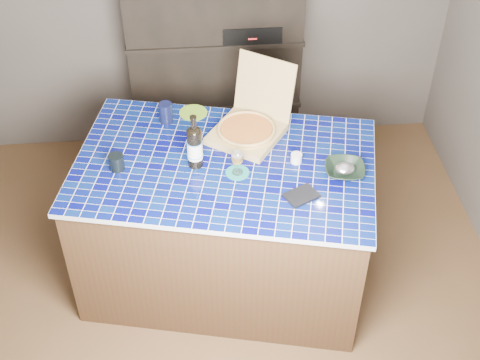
{
  "coord_description": "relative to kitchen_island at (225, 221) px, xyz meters",
  "views": [
    {
      "loc": [
        -0.17,
        -2.65,
        3.36
      ],
      "look_at": [
        0.05,
        0.0,
        1.02
      ],
      "focal_mm": 50.0,
      "sensor_mm": 36.0,
      "label": 1
    }
  ],
  "objects": [
    {
      "name": "room",
      "position": [
        0.02,
        -0.25,
        0.78
      ],
      "size": [
        3.5,
        3.5,
        3.5
      ],
      "color": "brown",
      "rests_on": "ground"
    },
    {
      "name": "shelving_unit",
      "position": [
        0.02,
        1.28,
        0.44
      ],
      "size": [
        1.2,
        0.41,
        1.8
      ],
      "color": "black",
      "rests_on": "floor"
    },
    {
      "name": "kitchen_island",
      "position": [
        0.0,
        0.0,
        0.0
      ],
      "size": [
        1.89,
        1.42,
        0.93
      ],
      "rotation": [
        0.0,
        0.0,
        -0.22
      ],
      "color": "#412519",
      "rests_on": "floor"
    },
    {
      "name": "pizza_box",
      "position": [
        0.16,
        0.25,
        0.52
      ],
      "size": [
        0.57,
        0.59,
        0.41
      ],
      "rotation": [
        0.0,
        0.0,
        -0.59
      ],
      "color": "tan",
      "rests_on": "kitchen_island"
    },
    {
      "name": "mead_bottle",
      "position": [
        -0.16,
        0.0,
        0.6
      ],
      "size": [
        0.09,
        0.09,
        0.34
      ],
      "color": "black",
      "rests_on": "kitchen_island"
    },
    {
      "name": "teal_trivet",
      "position": [
        0.07,
        -0.09,
        0.47
      ],
      "size": [
        0.13,
        0.13,
        0.01
      ],
      "primitive_type": "cylinder",
      "color": "#16756C",
      "rests_on": "kitchen_island"
    },
    {
      "name": "wine_glass",
      "position": [
        0.07,
        -0.09,
        0.58
      ],
      "size": [
        0.07,
        0.07,
        0.16
      ],
      "color": "white",
      "rests_on": "teal_trivet"
    },
    {
      "name": "tumbler",
      "position": [
        -0.6,
        0.01,
        0.51
      ],
      "size": [
        0.09,
        0.09,
        0.09
      ],
      "primitive_type": "cylinder",
      "color": "black",
      "rests_on": "kitchen_island"
    },
    {
      "name": "dvd_case",
      "position": [
        0.39,
        -0.31,
        0.47
      ],
      "size": [
        0.21,
        0.19,
        0.01
      ],
      "primitive_type": "cube",
      "rotation": [
        0.0,
        0.0,
        -1.1
      ],
      "color": "black",
      "rests_on": "kitchen_island"
    },
    {
      "name": "bowl",
      "position": [
        0.66,
        -0.15,
        0.49
      ],
      "size": [
        0.25,
        0.25,
        0.05
      ],
      "primitive_type": "imported",
      "rotation": [
        0.0,
        0.0,
        -0.14
      ],
      "color": "black",
      "rests_on": "kitchen_island"
    },
    {
      "name": "foil_contents",
      "position": [
        0.66,
        -0.15,
        0.5
      ],
      "size": [
        0.11,
        0.09,
        0.05
      ],
      "primitive_type": "ellipsoid",
      "color": "silver",
      "rests_on": "bowl"
    },
    {
      "name": "white_jar",
      "position": [
        0.41,
        -0.02,
        0.49
      ],
      "size": [
        0.06,
        0.06,
        0.05
      ],
      "primitive_type": "cylinder",
      "color": "silver",
      "rests_on": "kitchen_island"
    },
    {
      "name": "navy_cup",
      "position": [
        -0.33,
        0.43,
        0.53
      ],
      "size": [
        0.08,
        0.08,
        0.13
      ],
      "primitive_type": "cylinder",
      "color": "black",
      "rests_on": "kitchen_island"
    },
    {
      "name": "green_trivet",
      "position": [
        -0.16,
        0.5,
        0.47
      ],
      "size": [
        0.17,
        0.17,
        0.01
      ],
      "primitive_type": "cylinder",
      "color": "#73A924",
      "rests_on": "kitchen_island"
    }
  ]
}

